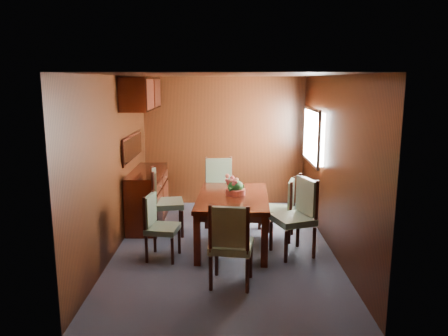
{
  "coord_description": "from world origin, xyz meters",
  "views": [
    {
      "loc": [
        0.02,
        -5.9,
        2.34
      ],
      "look_at": [
        0.0,
        0.46,
        1.05
      ],
      "focal_mm": 35.0,
      "sensor_mm": 36.0,
      "label": 1
    }
  ],
  "objects_px": {
    "chair_right_near": "(298,212)",
    "flower_centerpiece": "(236,185)",
    "sideboard": "(148,197)",
    "dining_table": "(233,203)",
    "chair_head": "(230,241)",
    "chair_left_near": "(158,223)"
  },
  "relations": [
    {
      "from": "sideboard",
      "to": "chair_right_near",
      "type": "relative_size",
      "value": 1.31
    },
    {
      "from": "chair_right_near",
      "to": "sideboard",
      "type": "bearing_deg",
      "value": 40.95
    },
    {
      "from": "dining_table",
      "to": "flower_centerpiece",
      "type": "distance_m",
      "value": 0.26
    },
    {
      "from": "chair_right_near",
      "to": "flower_centerpiece",
      "type": "distance_m",
      "value": 0.96
    },
    {
      "from": "chair_head",
      "to": "flower_centerpiece",
      "type": "relative_size",
      "value": 3.31
    },
    {
      "from": "chair_head",
      "to": "chair_left_near",
      "type": "bearing_deg",
      "value": 147.33
    },
    {
      "from": "sideboard",
      "to": "chair_head",
      "type": "relative_size",
      "value": 1.39
    },
    {
      "from": "dining_table",
      "to": "chair_left_near",
      "type": "relative_size",
      "value": 1.83
    },
    {
      "from": "flower_centerpiece",
      "to": "sideboard",
      "type": "bearing_deg",
      "value": 147.45
    },
    {
      "from": "chair_left_near",
      "to": "chair_right_near",
      "type": "relative_size",
      "value": 0.83
    },
    {
      "from": "sideboard",
      "to": "flower_centerpiece",
      "type": "distance_m",
      "value": 1.73
    },
    {
      "from": "chair_right_near",
      "to": "flower_centerpiece",
      "type": "xyz_separation_m",
      "value": [
        -0.84,
        0.36,
        0.29
      ]
    },
    {
      "from": "sideboard",
      "to": "chair_left_near",
      "type": "bearing_deg",
      "value": -75.03
    },
    {
      "from": "sideboard",
      "to": "dining_table",
      "type": "xyz_separation_m",
      "value": [
        1.38,
        -0.95,
        0.18
      ]
    },
    {
      "from": "chair_left_near",
      "to": "flower_centerpiece",
      "type": "height_order",
      "value": "flower_centerpiece"
    },
    {
      "from": "dining_table",
      "to": "chair_left_near",
      "type": "height_order",
      "value": "chair_left_near"
    },
    {
      "from": "sideboard",
      "to": "flower_centerpiece",
      "type": "bearing_deg",
      "value": -32.55
    },
    {
      "from": "flower_centerpiece",
      "to": "chair_right_near",
      "type": "bearing_deg",
      "value": -22.91
    },
    {
      "from": "chair_right_near",
      "to": "flower_centerpiece",
      "type": "bearing_deg",
      "value": 47.2
    },
    {
      "from": "chair_head",
      "to": "flower_centerpiece",
      "type": "xyz_separation_m",
      "value": [
        0.09,
        1.34,
        0.32
      ]
    },
    {
      "from": "sideboard",
      "to": "dining_table",
      "type": "distance_m",
      "value": 1.68
    },
    {
      "from": "chair_left_near",
      "to": "chair_right_near",
      "type": "distance_m",
      "value": 1.89
    }
  ]
}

